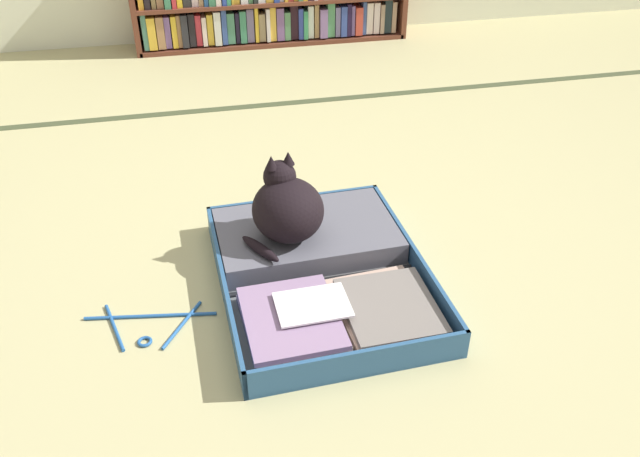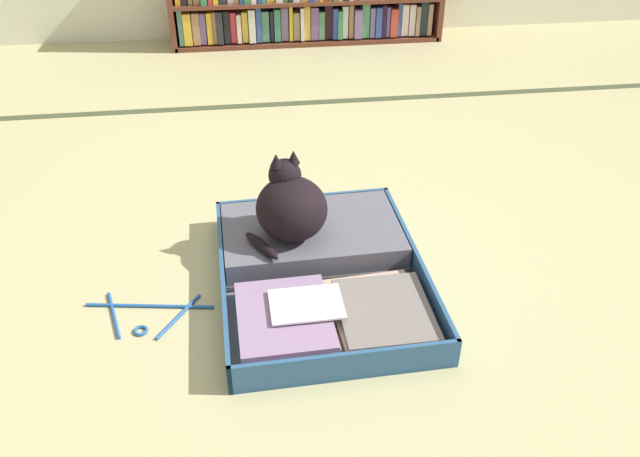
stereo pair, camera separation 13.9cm
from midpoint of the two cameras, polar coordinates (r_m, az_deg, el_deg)
ground_plane at (r=2.02m, az=1.80°, el=-4.59°), size 10.00×10.00×0.00m
tatami_border at (r=3.18m, az=-2.03°, el=10.73°), size 4.80×0.05×0.00m
open_suitcase at (r=2.01m, az=1.80°, el=-3.36°), size 0.62×0.80×0.09m
black_cat at (r=2.00m, az=-0.65°, el=1.90°), size 0.29×0.29×0.27m
clothes_hanger at (r=1.94m, az=-12.82°, el=-7.31°), size 0.37×0.22×0.01m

